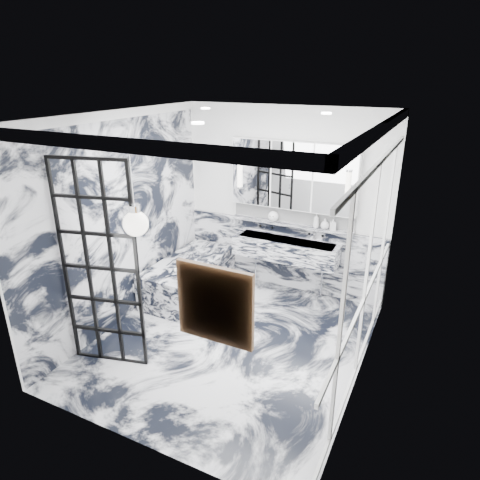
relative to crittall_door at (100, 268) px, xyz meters
The scene contains 25 objects.
floor 1.89m from the crittall_door, 40.16° to the left, with size 3.60×3.60×0.00m, color silver.
ceiling 2.16m from the crittall_door, 40.16° to the left, with size 3.60×3.60×0.00m, color white.
wall_back 2.96m from the crittall_door, 67.88° to the left, with size 3.60×3.60×0.00m, color white.
wall_front 1.42m from the crittall_door, 37.66° to the right, with size 3.60×3.60×0.00m, color white.
wall_left 1.08m from the crittall_door, 117.34° to the left, with size 3.60×3.60×0.00m, color white.
wall_right 2.88m from the crittall_door, 19.11° to the left, with size 3.60×3.60×0.00m, color white.
marble_clad_back 3.01m from the crittall_door, 67.69° to the left, with size 3.18×0.05×1.05m, color silver.
marble_clad_left 1.06m from the crittall_door, 116.61° to the left, with size 0.02×3.56×2.68m, color silver.
panel_molding 2.85m from the crittall_door, 19.24° to the left, with size 0.03×3.40×2.30m, color white.
soap_bottle_a 3.13m from the crittall_door, 57.98° to the left, with size 0.08×0.08×0.22m, color #8C5919.
soap_bottle_b 3.26m from the crittall_door, 54.27° to the left, with size 0.08×0.08×0.18m, color #4C4C51.
soap_bottle_c 3.20m from the crittall_door, 55.97° to the left, with size 0.12×0.12×0.16m, color silver.
face_pot 2.83m from the crittall_door, 69.64° to the left, with size 0.16×0.16×0.16m, color white.
amber_bottle 3.12m from the crittall_door, 58.13° to the left, with size 0.04×0.04×0.10m, color #8C5919.
flower_vase 1.30m from the crittall_door, 76.39° to the left, with size 0.09×0.09×0.12m, color silver.
crittall_door is the anchor object (origin of this frame).
artwork 2.14m from the crittall_door, 23.14° to the right, with size 0.51×0.05×0.51m, color #C18313.
pendant_light 1.25m from the crittall_door, 23.55° to the right, with size 0.22×0.22×0.22m, color white.
trough_sink 2.84m from the crittall_door, 63.14° to the left, with size 1.60×0.45×0.30m, color silver.
ledge 2.95m from the crittall_door, 64.59° to the left, with size 1.90×0.14×0.04m, color silver.
subway_tile 3.00m from the crittall_door, 65.09° to the left, with size 1.90×0.03×0.23m, color white.
mirror_cabinet 3.01m from the crittall_door, 64.63° to the left, with size 1.90×0.16×1.00m, color white.
sconce_left 2.67m from the crittall_door, 80.20° to the left, with size 0.07×0.07×0.40m, color white.
sconce_right 3.36m from the crittall_door, 50.96° to the left, with size 0.07×0.07×0.40m, color white.
bathtub 2.06m from the crittall_door, 91.91° to the left, with size 0.75×1.65×0.55m, color silver.
Camera 1 is at (2.15, -4.09, 3.22)m, focal length 32.00 mm.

